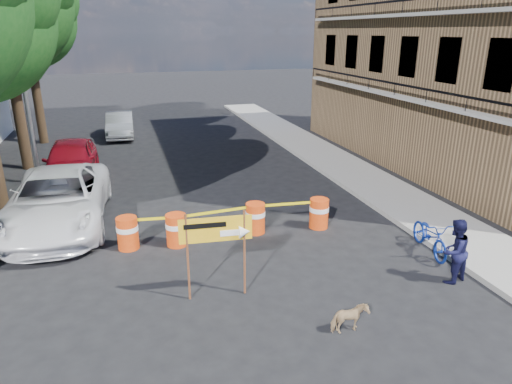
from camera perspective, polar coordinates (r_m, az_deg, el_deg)
ground at (r=10.82m, az=0.55°, el=-11.57°), size 120.00×120.00×0.00m
sidewalk_east at (r=18.19m, az=13.83°, el=1.27°), size 2.40×40.00×0.15m
apartment_building at (r=22.39m, az=26.14°, el=18.70°), size 8.00×16.00×12.00m
tree_mid_b at (r=21.28m, az=-29.24°, el=20.24°), size 5.67×5.40×9.62m
tree_far at (r=26.18m, az=-26.82°, el=18.92°), size 5.04×4.80×8.84m
streetlamp at (r=18.68m, az=-27.15°, el=13.73°), size 1.25×0.18×8.00m
barrel_far_left at (r=12.78m, az=-15.76°, el=-4.88°), size 0.58×0.58×0.90m
barrel_mid_left at (r=12.68m, az=-9.93°, el=-4.61°), size 0.58×0.58×0.90m
barrel_mid_right at (r=13.25m, az=-0.09°, el=-3.20°), size 0.58×0.58×0.90m
barrel_far_right at (r=13.73m, az=7.87°, el=-2.57°), size 0.58×0.58×0.90m
detour_sign at (r=9.78m, az=-3.77°, el=-5.35°), size 1.56×0.31×2.01m
pedestrian at (r=11.56m, az=23.55°, el=-6.79°), size 0.90×0.79×1.57m
bicycle at (r=12.77m, az=21.18°, el=-3.31°), size 0.81×1.07×1.84m
dog at (r=9.37m, az=11.61°, el=-15.25°), size 0.75×0.38×0.61m
suv_white at (r=14.85m, az=-23.55°, el=-0.91°), size 2.97×6.03×1.65m
sedan_red at (r=19.29m, az=-22.13°, el=3.67°), size 1.95×4.72×1.60m
sedan_silver at (r=26.66m, az=-16.65°, el=8.04°), size 1.51×4.08×1.33m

